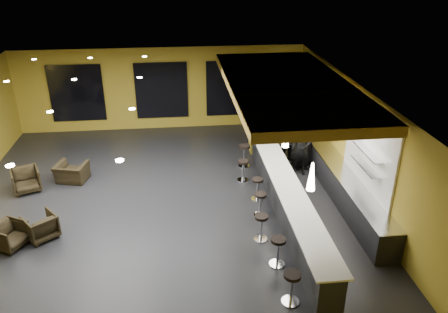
{
  "coord_description": "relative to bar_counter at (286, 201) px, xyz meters",
  "views": [
    {
      "loc": [
        0.65,
        -11.63,
        7.08
      ],
      "look_at": [
        2.0,
        0.5,
        1.3
      ],
      "focal_mm": 35.0,
      "sensor_mm": 36.0,
      "label": 1
    }
  ],
  "objects": [
    {
      "name": "floor",
      "position": [
        -3.65,
        1.0,
        -0.55
      ],
      "size": [
        12.0,
        13.0,
        0.1
      ],
      "primitive_type": "cube",
      "color": "black",
      "rests_on": "ground"
    },
    {
      "name": "ceiling",
      "position": [
        -3.65,
        1.0,
        3.05
      ],
      "size": [
        12.0,
        13.0,
        0.1
      ],
      "primitive_type": "cube",
      "color": "black"
    },
    {
      "name": "wall_back",
      "position": [
        -3.65,
        7.55,
        1.25
      ],
      "size": [
        12.0,
        0.1,
        3.5
      ],
      "primitive_type": "cube",
      "color": "olive",
      "rests_on": "floor"
    },
    {
      "name": "wall_right",
      "position": [
        2.4,
        1.0,
        1.25
      ],
      "size": [
        0.1,
        13.0,
        3.5
      ],
      "primitive_type": "cube",
      "color": "olive",
      "rests_on": "floor"
    },
    {
      "name": "wood_soffit",
      "position": [
        0.35,
        2.0,
        2.86
      ],
      "size": [
        3.6,
        8.0,
        0.28
      ],
      "primitive_type": "cube",
      "color": "olive",
      "rests_on": "ceiling"
    },
    {
      "name": "window_left",
      "position": [
        -7.15,
        7.44,
        1.2
      ],
      "size": [
        2.2,
        0.06,
        2.4
      ],
      "primitive_type": "cube",
      "color": "black",
      "rests_on": "wall_back"
    },
    {
      "name": "window_center",
      "position": [
        -3.65,
        7.44,
        1.2
      ],
      "size": [
        2.2,
        0.06,
        2.4
      ],
      "primitive_type": "cube",
      "color": "black",
      "rests_on": "wall_back"
    },
    {
      "name": "window_right",
      "position": [
        -0.65,
        7.44,
        1.2
      ],
      "size": [
        2.2,
        0.06,
        2.4
      ],
      "primitive_type": "cube",
      "color": "black",
      "rests_on": "wall_back"
    },
    {
      "name": "tile_backsplash",
      "position": [
        2.31,
        0.0,
        1.5
      ],
      "size": [
        0.06,
        3.2,
        2.4
      ],
      "primitive_type": "cube",
      "color": "white",
      "rests_on": "wall_right"
    },
    {
      "name": "bar_counter",
      "position": [
        0.0,
        0.0,
        0.0
      ],
      "size": [
        0.6,
        8.0,
        1.0
      ],
      "primitive_type": "cube",
      "color": "black",
      "rests_on": "floor"
    },
    {
      "name": "bar_top",
      "position": [
        0.0,
        0.0,
        0.52
      ],
      "size": [
        0.78,
        8.1,
        0.05
      ],
      "primitive_type": "cube",
      "color": "silver",
      "rests_on": "bar_counter"
    },
    {
      "name": "prep_counter",
      "position": [
        2.0,
        0.5,
        -0.07
      ],
      "size": [
        0.7,
        6.0,
        0.86
      ],
      "primitive_type": "cube",
      "color": "black",
      "rests_on": "floor"
    },
    {
      "name": "prep_top",
      "position": [
        2.0,
        0.5,
        0.39
      ],
      "size": [
        0.72,
        6.0,
        0.03
      ],
      "primitive_type": "cube",
      "color": "silver",
      "rests_on": "prep_counter"
    },
    {
      "name": "wall_shelf_lower",
      "position": [
        2.17,
        -0.2,
        1.1
      ],
      "size": [
        0.3,
        1.5,
        0.03
      ],
      "primitive_type": "cube",
      "color": "silver",
      "rests_on": "wall_right"
    },
    {
      "name": "wall_shelf_upper",
      "position": [
        2.17,
        -0.2,
        1.55
      ],
      "size": [
        0.3,
        1.5,
        0.03
      ],
      "primitive_type": "cube",
      "color": "silver",
      "rests_on": "wall_right"
    },
    {
      "name": "column",
      "position": [
        0.0,
        4.6,
        1.25
      ],
      "size": [
        0.6,
        0.6,
        3.5
      ],
      "primitive_type": "cube",
      "color": "olive",
      "rests_on": "floor"
    },
    {
      "name": "pendant_0",
      "position": [
        0.0,
        -2.0,
        1.85
      ],
      "size": [
        0.2,
        0.2,
        0.7
      ],
      "primitive_type": "cone",
      "color": "white",
      "rests_on": "wood_soffit"
    },
    {
      "name": "pendant_1",
      "position": [
        0.0,
        0.5,
        1.85
      ],
      "size": [
        0.2,
        0.2,
        0.7
      ],
      "primitive_type": "cone",
      "color": "white",
      "rests_on": "wood_soffit"
    },
    {
      "name": "pendant_2",
      "position": [
        0.0,
        3.0,
        1.85
      ],
      "size": [
        0.2,
        0.2,
        0.7
      ],
      "primitive_type": "cone",
      "color": "white",
      "rests_on": "wood_soffit"
    },
    {
      "name": "staff_a",
      "position": [
        1.12,
        2.57,
        0.43
      ],
      "size": [
        0.74,
        0.55,
        1.86
      ],
      "primitive_type": "imported",
      "rotation": [
        0.0,
        0.0,
        -0.17
      ],
      "color": "black",
      "rests_on": "floor"
    },
    {
      "name": "staff_b",
      "position": [
        1.0,
        3.48,
        0.39
      ],
      "size": [
        1.0,
        0.86,
        1.78
      ],
      "primitive_type": "imported",
      "rotation": [
        0.0,
        0.0,
        0.24
      ],
      "color": "black",
      "rests_on": "floor"
    },
    {
      "name": "staff_c",
      "position": [
        1.29,
        3.02,
        0.38
      ],
      "size": [
        0.9,
        0.61,
        1.77
      ],
      "primitive_type": "imported",
      "rotation": [
        0.0,
        0.0,
        0.06
      ],
      "color": "black",
      "rests_on": "floor"
    },
    {
      "name": "armchair_a",
      "position": [
        -7.54,
        -0.66,
        -0.15
      ],
      "size": [
        1.02,
        1.01,
        0.69
      ],
      "primitive_type": "imported",
      "rotation": [
        0.0,
        0.0,
        1.08
      ],
      "color": "black",
      "rests_on": "floor"
    },
    {
      "name": "armchair_b",
      "position": [
        -6.83,
        -0.33,
        -0.15
      ],
      "size": [
        1.07,
        1.07,
        0.7
      ],
      "primitive_type": "imported",
      "rotation": [
        0.0,
        0.0,
        3.81
      ],
      "color": "black",
      "rests_on": "floor"
    },
    {
      "name": "armchair_c",
      "position": [
        -7.98,
        2.37,
        -0.12
      ],
      "size": [
        1.08,
        1.09,
        0.77
      ],
      "primitive_type": "imported",
      "rotation": [
        0.0,
        0.0,
        0.39
      ],
      "color": "black",
      "rests_on": "floor"
    },
    {
      "name": "armchair_d",
      "position": [
        -6.66,
        2.88,
        -0.18
      ],
      "size": [
        1.17,
        1.08,
        0.64
      ],
      "primitive_type": "imported",
      "rotation": [
        0.0,
        0.0,
        2.89
      ],
      "color": "black",
      "rests_on": "floor"
    },
    {
      "name": "bar_stool_0",
      "position": [
        -0.72,
        -3.46,
        0.01
      ],
      "size": [
        0.4,
        0.4,
        0.79
      ],
      "rotation": [
        0.0,
        0.0,
        0.02
      ],
      "color": "silver",
      "rests_on": "floor"
    },
    {
      "name": "bar_stool_1",
      "position": [
        -0.73,
        -2.16,
        -0.0
      ],
      "size": [
        0.39,
        0.39,
        0.78
      ],
      "rotation": [
        0.0,
        0.0,
        -0.29
      ],
      "color": "silver",
      "rests_on": "floor"
    },
    {
      "name": "bar_stool_2",
      "position": [
        -0.94,
        -1.09,
        -0.02
      ],
      "size": [
        0.38,
        0.38,
        0.75
      ],
      "rotation": [
        0.0,
        0.0,
        -0.07
      ],
      "color": "silver",
      "rests_on": "floor"
    },
    {
      "name": "bar_stool_3",
      "position": [
        -0.75,
        0.09,
        -0.03
      ],
      "size": [
        0.37,
        0.37,
        0.73
      ],
      "rotation": [
        0.0,
        0.0,
        -0.02
      ],
      "color": "silver",
      "rests_on": "floor"
    },
    {
      "name": "bar_stool_4",
      "position": [
        -0.66,
        1.0,
        -0.04
      ],
      "size": [
        0.37,
        0.37,
        0.73
      ],
      "rotation": [
        0.0,
        0.0,
        0.35
      ],
      "color": "silver",
      "rests_on": "floor"
    },
    {
      "name": "bar_stool_5",
      "position": [
        -0.92,
        2.28,
        -0.03
      ],
      "size": [
        0.37,
        0.37,
        0.74
      ],
      "rotation": [
        0.0,
        0.0,
        0.18
      ],
      "color": "silver",
      "rests_on": "floor"
    },
    {
      "name": "bar_stool_6",
      "position": [
        -0.71,
        3.34,
        0.03
      ],
      "size": [
        0.42,
        0.42,
        0.82
      ],
      "rotation": [
        0.0,
        0.0,
        0.04
      ],
      "color": "silver",
      "rests_on": "floor"
    }
  ]
}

